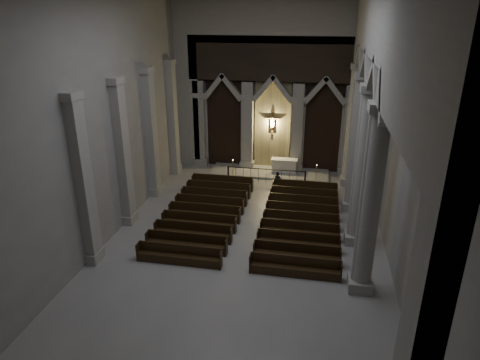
{
  "coord_description": "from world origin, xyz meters",
  "views": [
    {
      "loc": [
        3.3,
        -18.43,
        11.14
      ],
      "look_at": [
        -0.74,
        3.0,
        2.4
      ],
      "focal_mm": 32.0,
      "sensor_mm": 36.0,
      "label": 1
    }
  ],
  "objects": [
    {
      "name": "room",
      "position": [
        0.0,
        0.0,
        7.6
      ],
      "size": [
        24.0,
        24.1,
        12.0
      ],
      "color": "#9E9B95",
      "rests_on": "ground"
    },
    {
      "name": "sanctuary_wall",
      "position": [
        0.0,
        11.54,
        6.62
      ],
      "size": [
        14.0,
        0.77,
        12.0
      ],
      "color": "#A9A69E",
      "rests_on": "ground"
    },
    {
      "name": "right_arcade",
      "position": [
        5.5,
        1.33,
        7.83
      ],
      "size": [
        1.0,
        24.0,
        12.0
      ],
      "color": "#A9A69E",
      "rests_on": "ground"
    },
    {
      "name": "left_pilasters",
      "position": [
        -6.75,
        3.5,
        3.91
      ],
      "size": [
        0.6,
        13.0,
        8.03
      ],
      "color": "#A9A69E",
      "rests_on": "ground"
    },
    {
      "name": "sanctuary_step",
      "position": [
        0.0,
        10.6,
        0.07
      ],
      "size": [
        8.5,
        2.6,
        0.15
      ],
      "primitive_type": "cube",
      "color": "#A9A69E",
      "rests_on": "ground"
    },
    {
      "name": "altar",
      "position": [
        1.06,
        10.76,
        0.63
      ],
      "size": [
        1.87,
        0.75,
        0.95
      ],
      "color": "silver",
      "rests_on": "sanctuary_step"
    },
    {
      "name": "altar_rail",
      "position": [
        0.0,
        8.69,
        0.7
      ],
      "size": [
        5.38,
        0.09,
        1.06
      ],
      "color": "black",
      "rests_on": "ground"
    },
    {
      "name": "candle_stand_left",
      "position": [
        -2.44,
        9.26,
        0.36
      ],
      "size": [
        0.23,
        0.23,
        1.34
      ],
      "color": "olive",
      "rests_on": "ground"
    },
    {
      "name": "candle_stand_right",
      "position": [
        3.36,
        9.52,
        0.34
      ],
      "size": [
        0.21,
        0.21,
        1.25
      ],
      "color": "olive",
      "rests_on": "ground"
    },
    {
      "name": "pews",
      "position": [
        0.0,
        2.55,
        0.3
      ],
      "size": [
        9.5,
        9.55,
        0.91
      ],
      "color": "black",
      "rests_on": "ground"
    },
    {
      "name": "worshipper",
      "position": [
        0.92,
        7.35,
        0.68
      ],
      "size": [
        0.56,
        0.43,
        1.36
      ],
      "primitive_type": "imported",
      "rotation": [
        0.0,
        0.0,
        -0.23
      ],
      "color": "black",
      "rests_on": "ground"
    }
  ]
}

